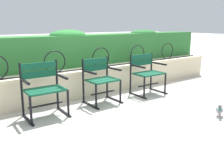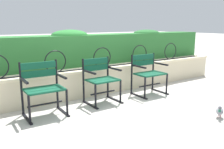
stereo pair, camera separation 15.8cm
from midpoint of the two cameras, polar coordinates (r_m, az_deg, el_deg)
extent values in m
plane|color=#BCB7AD|center=(4.53, 1.42, -6.95)|extent=(60.00, 60.00, 0.00)
cube|color=beige|center=(5.10, -3.74, -1.80)|extent=(7.15, 0.35, 0.51)
cube|color=beige|center=(5.04, -3.79, 1.30)|extent=(7.15, 0.41, 0.05)
cylinder|color=black|center=(4.97, -3.36, 1.59)|extent=(6.62, 0.02, 0.02)
torus|color=black|center=(4.59, -12.17, 2.97)|extent=(0.42, 0.02, 0.42)
torus|color=black|center=(5.05, -1.42, 4.03)|extent=(0.42, 0.02, 0.42)
torus|color=black|center=(5.65, 7.31, 4.79)|extent=(0.42, 0.02, 0.42)
torus|color=black|center=(6.36, 14.24, 5.31)|extent=(0.42, 0.02, 0.42)
cube|color=#2D7033|center=(5.42, -6.46, 5.77)|extent=(7.01, 0.63, 0.66)
ellipsoid|color=#297230|center=(5.28, -9.04, 9.11)|extent=(0.80, 0.57, 0.23)
ellipsoid|color=#2A6930|center=(6.50, 8.81, 9.63)|extent=(0.73, 0.57, 0.17)
cube|color=#0F4C33|center=(3.85, -13.86, -3.89)|extent=(0.59, 0.14, 0.03)
cube|color=#0F4C33|center=(3.97, -14.50, -3.43)|extent=(0.59, 0.14, 0.03)
cube|color=#0F4C33|center=(4.10, -15.10, -2.99)|extent=(0.59, 0.14, 0.03)
cube|color=#0F4C33|center=(4.12, -15.81, 2.07)|extent=(0.59, 0.04, 0.11)
cube|color=#0F4C33|center=(4.15, -15.70, 0.20)|extent=(0.59, 0.04, 0.11)
cylinder|color=black|center=(4.29, -11.77, -2.24)|extent=(0.04, 0.04, 0.87)
cylinder|color=black|center=(3.96, -9.39, -6.56)|extent=(0.04, 0.04, 0.44)
cube|color=black|center=(4.20, -10.33, -8.54)|extent=(0.05, 0.52, 0.02)
cube|color=black|center=(4.03, -10.66, -0.40)|extent=(0.04, 0.40, 0.03)
cylinder|color=black|center=(4.13, -19.45, -3.25)|extent=(0.04, 0.04, 0.87)
cylinder|color=black|center=(3.79, -17.68, -7.88)|extent=(0.04, 0.04, 0.44)
cube|color=black|center=(4.03, -18.22, -9.84)|extent=(0.05, 0.52, 0.02)
cube|color=black|center=(3.85, -18.80, -1.40)|extent=(0.04, 0.40, 0.03)
cylinder|color=black|center=(4.04, -14.32, -6.74)|extent=(0.56, 0.04, 0.03)
cube|color=#0F4C33|center=(4.37, -0.19, -1.63)|extent=(0.55, 0.14, 0.03)
cube|color=#0F4C33|center=(4.48, -1.19, -1.30)|extent=(0.55, 0.14, 0.03)
cube|color=#0F4C33|center=(4.60, -2.13, -0.98)|extent=(0.55, 0.14, 0.03)
cube|color=#0F4C33|center=(4.62, -2.86, 3.14)|extent=(0.55, 0.04, 0.11)
cube|color=#0F4C33|center=(4.64, -2.85, 1.61)|extent=(0.55, 0.04, 0.11)
cylinder|color=black|center=(4.83, -0.07, -0.62)|extent=(0.04, 0.04, 0.83)
cylinder|color=black|center=(4.55, 3.04, -3.99)|extent=(0.04, 0.04, 0.44)
cube|color=black|center=(4.75, 1.59, -5.89)|extent=(0.05, 0.52, 0.02)
cube|color=black|center=(4.60, 1.64, 1.33)|extent=(0.04, 0.40, 0.03)
cylinder|color=black|center=(4.55, -5.73, -1.48)|extent=(0.04, 0.04, 0.83)
cylinder|color=black|center=(4.24, -2.82, -5.16)|extent=(0.04, 0.04, 0.44)
cube|color=black|center=(4.46, -4.10, -7.11)|extent=(0.05, 0.52, 0.02)
cube|color=black|center=(4.30, -4.22, 0.56)|extent=(0.04, 0.40, 0.03)
cylinder|color=black|center=(4.55, -1.17, -4.27)|extent=(0.52, 0.04, 0.03)
cube|color=#0F4C33|center=(5.01, 10.88, -0.10)|extent=(0.60, 0.13, 0.03)
cube|color=#0F4C33|center=(5.11, 9.82, 0.17)|extent=(0.60, 0.13, 0.03)
cube|color=#0F4C33|center=(5.20, 8.81, 0.42)|extent=(0.60, 0.13, 0.03)
cube|color=#0F4C33|center=(5.23, 8.16, 4.07)|extent=(0.60, 0.04, 0.11)
cube|color=#0F4C33|center=(5.25, 8.12, 2.71)|extent=(0.60, 0.04, 0.11)
cylinder|color=black|center=(5.48, 10.41, 0.70)|extent=(0.04, 0.04, 0.83)
cylinder|color=black|center=(5.23, 13.55, -2.19)|extent=(0.04, 0.04, 0.44)
cube|color=black|center=(5.41, 11.99, -3.92)|extent=(0.05, 0.52, 0.02)
cube|color=black|center=(5.28, 12.27, 2.44)|extent=(0.04, 0.40, 0.03)
cylinder|color=black|center=(5.10, 5.53, -0.01)|extent=(0.04, 0.04, 0.83)
cylinder|color=black|center=(4.82, 8.66, -3.17)|extent=(0.04, 0.04, 0.44)
cube|color=black|center=(5.02, 7.14, -5.00)|extent=(0.05, 0.52, 0.02)
cube|color=black|center=(4.88, 7.33, 1.85)|extent=(0.04, 0.40, 0.03)
cylinder|color=black|center=(5.16, 9.73, -2.46)|extent=(0.57, 0.04, 0.03)
ellipsoid|color=gray|center=(4.26, 24.93, -7.86)|extent=(0.21, 0.18, 0.11)
cylinder|color=#2D6B56|center=(4.19, 24.94, -7.69)|extent=(0.07, 0.07, 0.06)
sphere|color=slate|center=(4.15, 25.00, -7.08)|extent=(0.06, 0.06, 0.06)
cone|color=black|center=(4.12, 24.98, -7.29)|extent=(0.03, 0.02, 0.01)
cone|color=#595960|center=(4.37, 24.96, -7.44)|extent=(0.10, 0.09, 0.06)
ellipsoid|color=slate|center=(4.27, 25.51, -7.81)|extent=(0.13, 0.09, 0.07)
ellipsoid|color=slate|center=(4.27, 24.36, -7.70)|extent=(0.13, 0.09, 0.07)
cylinder|color=#C6515B|center=(4.28, 25.07, -8.94)|extent=(0.01, 0.01, 0.05)
cylinder|color=#C6515B|center=(4.30, 24.59, -8.80)|extent=(0.01, 0.01, 0.05)
camera|label=1|loc=(0.08, -88.98, 0.22)|focal=38.98mm
camera|label=2|loc=(0.08, 91.02, -0.22)|focal=38.98mm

